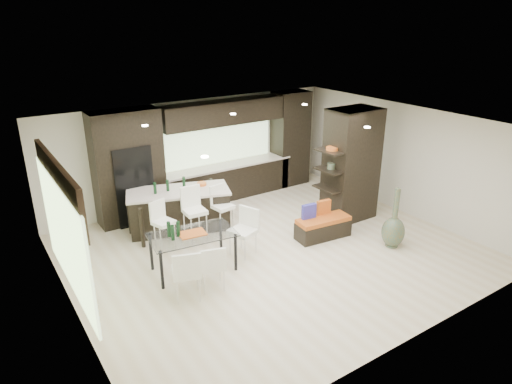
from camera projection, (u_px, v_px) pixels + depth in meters
ground at (272, 251)px, 9.71m from camera, size 8.00×8.00×0.00m
back_wall at (195, 151)px, 11.94m from camera, size 8.00×0.02×2.70m
left_wall at (65, 243)px, 7.16m from camera, size 0.02×7.00×2.70m
right_wall at (404, 159)px, 11.28m from camera, size 0.02×7.00×2.70m
ceiling at (273, 126)px, 8.73m from camera, size 8.00×7.00×0.02m
window_left at (65, 237)px, 7.34m from camera, size 0.04×3.20×1.90m
window_back at (215, 141)px, 12.14m from camera, size 3.40×0.04×1.20m
stone_accent at (58, 185)px, 7.02m from camera, size 0.08×3.00×0.80m
ceiling_spots at (266, 125)px, 8.93m from camera, size 4.00×3.00×0.02m
back_cabinetry at (218, 151)px, 11.94m from camera, size 6.80×0.68×2.70m
refrigerator at (131, 184)px, 10.81m from camera, size 0.90×0.68×1.90m
partition_column at (351, 165)px, 10.87m from camera, size 1.20×0.80×2.70m
kitchen_island at (179, 210)px, 10.56m from camera, size 2.50×1.69×0.96m
stool_left at (164, 231)px, 9.59m from camera, size 0.49×0.49×0.88m
stool_mid at (195, 221)px, 9.91m from camera, size 0.47×0.47×1.02m
stool_right at (223, 215)px, 10.30m from camera, size 0.47×0.47×0.93m
bench at (323, 228)px, 10.22m from camera, size 1.29×0.61×0.48m
floor_vase at (395, 218)px, 9.67m from camera, size 0.56×0.56×1.34m
dining_table at (193, 252)px, 8.86m from camera, size 1.72×1.11×0.78m
chair_near at (212, 268)px, 8.25m from camera, size 0.57×0.57×0.84m
chair_far at (187, 275)px, 7.97m from camera, size 0.63×0.63×0.90m
chair_end at (243, 234)px, 9.42m from camera, size 0.64×0.64×0.91m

